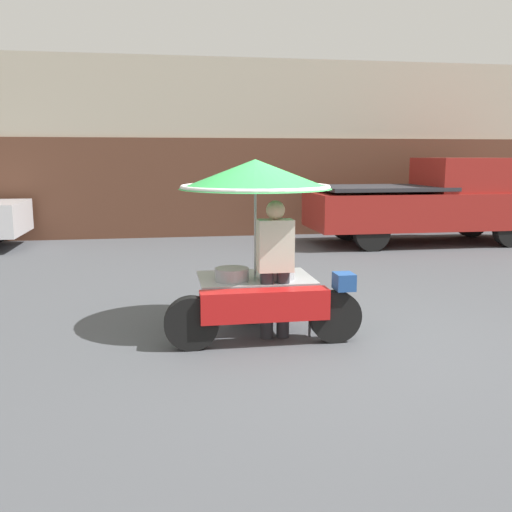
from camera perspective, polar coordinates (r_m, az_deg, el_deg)
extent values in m
plane|color=#4C4F54|center=(6.34, 5.87, -8.23)|extent=(36.00, 36.00, 0.00)
cube|color=#B2A893|center=(15.15, -3.40, 10.63)|extent=(28.00, 2.00, 4.30)
cube|color=#563323|center=(14.14, -2.91, 6.84)|extent=(23.80, 0.06, 2.40)
cylinder|color=black|center=(6.19, 7.91, -6.01)|extent=(0.56, 0.14, 0.56)
cylinder|color=black|center=(5.93, -6.48, -6.70)|extent=(0.56, 0.14, 0.56)
cube|color=red|center=(5.97, 0.88, -4.92)|extent=(1.35, 0.24, 0.32)
cube|color=#234C93|center=(6.12, 8.80, -2.53)|extent=(0.20, 0.24, 0.18)
cylinder|color=black|center=(6.85, -0.44, -4.58)|extent=(0.50, 0.14, 0.50)
cylinder|color=#515156|center=(6.33, 5.41, -5.44)|extent=(0.03, 0.03, 0.59)
cylinder|color=#515156|center=(7.05, 3.81, -3.81)|extent=(0.03, 0.03, 0.59)
cylinder|color=#515156|center=(6.14, -4.54, -5.90)|extent=(0.03, 0.03, 0.59)
cylinder|color=#515156|center=(6.89, -5.10, -4.16)|extent=(0.03, 0.03, 0.59)
cube|color=#B2B2B7|center=(6.51, -0.07, -2.18)|extent=(1.29, 0.91, 0.02)
cylinder|color=#B2B2B7|center=(6.42, -0.07, 2.28)|extent=(0.03, 0.03, 1.00)
cone|color=green|center=(6.36, -0.07, 8.20)|extent=(1.70, 1.70, 0.32)
torus|color=white|center=(6.37, -0.07, 6.92)|extent=(1.67, 1.67, 0.05)
cylinder|color=#939399|center=(6.30, -2.44, -1.85)|extent=(0.38, 0.38, 0.14)
cylinder|color=#939399|center=(6.40, 2.12, -1.59)|extent=(0.39, 0.39, 0.16)
cylinder|color=#2D2D33|center=(6.23, 1.09, -4.92)|extent=(0.14, 0.14, 0.75)
cylinder|color=#2D2D33|center=(6.26, 2.71, -4.85)|extent=(0.14, 0.14, 0.75)
cube|color=beige|center=(6.11, 1.94, 1.05)|extent=(0.38, 0.22, 0.56)
sphere|color=tan|center=(6.06, 1.96, 4.62)|extent=(0.20, 0.20, 0.20)
cylinder|color=black|center=(13.65, 24.13, 2.39)|extent=(0.75, 0.24, 0.75)
cylinder|color=black|center=(15.03, 20.72, 3.24)|extent=(0.75, 0.24, 0.75)
cylinder|color=black|center=(12.18, 11.48, 2.25)|extent=(0.75, 0.24, 0.75)
cylinder|color=black|center=(13.71, 9.06, 3.17)|extent=(0.75, 0.24, 0.75)
cube|color=#A3231E|center=(13.52, 16.67, 4.48)|extent=(5.33, 1.92, 0.80)
cube|color=#A3231E|center=(13.87, 20.02, 7.65)|extent=(1.81, 1.77, 0.76)
cube|color=#2D2D33|center=(13.05, 12.54, 6.67)|extent=(2.77, 1.84, 0.08)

